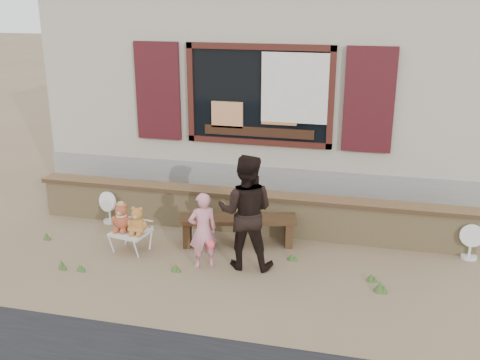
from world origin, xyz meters
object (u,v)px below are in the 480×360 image
(folding_chair, at_px, (131,233))
(teddy_bear_left, at_px, (122,216))
(child, at_px, (203,230))
(teddy_bear_right, at_px, (138,220))
(adult, at_px, (246,212))
(bench, at_px, (238,225))

(folding_chair, bearing_deg, teddy_bear_left, 180.00)
(teddy_bear_left, relative_size, child, 0.39)
(teddy_bear_right, distance_m, adult, 1.67)
(folding_chair, distance_m, teddy_bear_left, 0.29)
(bench, distance_m, child, 0.90)
(teddy_bear_left, height_order, adult, adult)
(teddy_bear_right, bearing_deg, child, -0.75)
(child, xyz_separation_m, adult, (0.57, 0.17, 0.27))
(bench, xyz_separation_m, folding_chair, (-1.50, -0.59, -0.04))
(teddy_bear_right, height_order, child, child)
(bench, distance_m, teddy_bear_right, 1.51)
(child, bearing_deg, bench, -142.43)
(teddy_bear_left, distance_m, child, 1.37)
(teddy_bear_left, bearing_deg, child, -0.60)
(bench, height_order, adult, adult)
(folding_chair, distance_m, adult, 1.86)
(child, bearing_deg, folding_chair, -43.37)
(folding_chair, relative_size, child, 0.53)
(bench, relative_size, teddy_bear_left, 4.13)
(bench, bearing_deg, teddy_bear_left, -174.89)
(child, distance_m, adult, 0.66)
(folding_chair, height_order, teddy_bear_right, teddy_bear_right)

